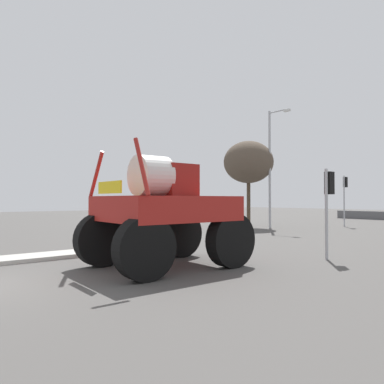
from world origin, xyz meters
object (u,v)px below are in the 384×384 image
(traffic_signal_far_right, at_px, (345,189))
(streetlight_far_left, at_px, (271,163))
(oversize_sprayer, at_px, (165,213))
(traffic_signal_near_right, at_px, (329,193))
(traffic_signal_near_left, at_px, (194,192))
(bare_tree_left, at_px, (248,162))

(traffic_signal_far_right, xyz_separation_m, streetlight_far_left, (-2.75, -5.98, 1.98))
(oversize_sprayer, xyz_separation_m, traffic_signal_near_right, (2.51, 5.63, 0.68))
(oversize_sprayer, distance_m, traffic_signal_far_right, 22.29)
(traffic_signal_near_left, relative_size, bare_tree_left, 0.52)
(traffic_signal_near_left, relative_size, traffic_signal_far_right, 0.86)
(traffic_signal_near_left, height_order, traffic_signal_near_right, traffic_signal_near_left)
(traffic_signal_near_left, relative_size, streetlight_far_left, 0.39)
(traffic_signal_near_left, bearing_deg, bare_tree_left, 116.22)
(traffic_signal_far_right, xyz_separation_m, bare_tree_left, (-4.59, -6.52, 2.16))
(traffic_signal_near_left, xyz_separation_m, traffic_signal_near_right, (7.86, 0.00, -0.16))
(traffic_signal_near_left, height_order, bare_tree_left, bare_tree_left)
(traffic_signal_near_left, xyz_separation_m, bare_tree_left, (-4.65, 9.44, 2.59))
(oversize_sprayer, xyz_separation_m, traffic_signal_near_left, (-5.35, 5.62, 0.84))
(oversize_sprayer, bearing_deg, traffic_signal_near_left, 44.38)
(traffic_signal_near_left, xyz_separation_m, streetlight_far_left, (-2.81, 9.98, 2.41))
(oversize_sprayer, distance_m, traffic_signal_near_left, 7.81)
(streetlight_far_left, height_order, bare_tree_left, streetlight_far_left)
(traffic_signal_near_right, height_order, bare_tree_left, bare_tree_left)
(traffic_signal_near_left, bearing_deg, traffic_signal_far_right, 90.21)
(traffic_signal_far_right, relative_size, streetlight_far_left, 0.46)
(traffic_signal_near_left, height_order, traffic_signal_far_right, traffic_signal_far_right)
(traffic_signal_near_left, bearing_deg, oversize_sprayer, -46.43)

